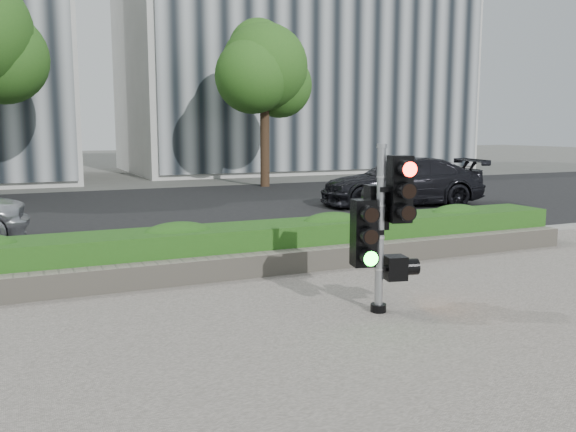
{
  "coord_description": "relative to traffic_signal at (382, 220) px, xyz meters",
  "views": [
    {
      "loc": [
        -3.46,
        -6.65,
        2.27
      ],
      "look_at": [
        -0.2,
        0.6,
        1.13
      ],
      "focal_mm": 38.0,
      "sensor_mm": 36.0,
      "label": 1
    }
  ],
  "objects": [
    {
      "name": "road",
      "position": [
        -0.58,
        10.44,
        -1.16
      ],
      "size": [
        60.0,
        13.0,
        0.02
      ],
      "primitive_type": "cube",
      "color": "black",
      "rests_on": "ground"
    },
    {
      "name": "hedge",
      "position": [
        -0.58,
        2.99,
        -0.8
      ],
      "size": [
        12.0,
        1.0,
        0.68
      ],
      "primitive_type": "cube",
      "color": "#43902C",
      "rests_on": "sidewalk"
    },
    {
      "name": "stone_wall",
      "position": [
        -0.58,
        2.34,
        -0.97
      ],
      "size": [
        12.0,
        0.32,
        0.34
      ],
      "primitive_type": "cube",
      "color": "gray",
      "rests_on": "sidewalk"
    },
    {
      "name": "car_dark",
      "position": [
        6.36,
        8.74,
        -0.45
      ],
      "size": [
        5.13,
        2.88,
        1.4
      ],
      "primitive_type": "imported",
      "rotation": [
        0.0,
        0.0,
        -1.77
      ],
      "color": "black",
      "rests_on": "road"
    },
    {
      "name": "ground",
      "position": [
        -0.58,
        0.44,
        -1.17
      ],
      "size": [
        120.0,
        120.0,
        0.0
      ],
      "primitive_type": "plane",
      "color": "#51514C",
      "rests_on": "ground"
    },
    {
      "name": "traffic_signal",
      "position": [
        0.0,
        0.0,
        0.0
      ],
      "size": [
        0.75,
        0.59,
        2.06
      ],
      "rotation": [
        0.0,
        0.0,
        -0.21
      ],
      "color": "black",
      "rests_on": "sidewalk"
    },
    {
      "name": "tree_right",
      "position": [
        4.91,
        15.99,
        3.31
      ],
      "size": [
        4.1,
        3.58,
        6.53
      ],
      "color": "black",
      "rests_on": "ground"
    },
    {
      "name": "curb",
      "position": [
        -0.58,
        3.59,
        -1.11
      ],
      "size": [
        60.0,
        0.25,
        0.12
      ],
      "primitive_type": "cube",
      "color": "gray",
      "rests_on": "ground"
    },
    {
      "name": "sidewalk",
      "position": [
        -0.58,
        -2.06,
        -1.16
      ],
      "size": [
        16.0,
        11.0,
        0.03
      ],
      "primitive_type": "cube",
      "color": "#9E9389",
      "rests_on": "ground"
    },
    {
      "name": "building_right",
      "position": [
        10.42,
        25.44,
        4.83
      ],
      "size": [
        18.0,
        10.0,
        12.0
      ],
      "primitive_type": "cube",
      "color": "#B7B7B2",
      "rests_on": "ground"
    }
  ]
}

